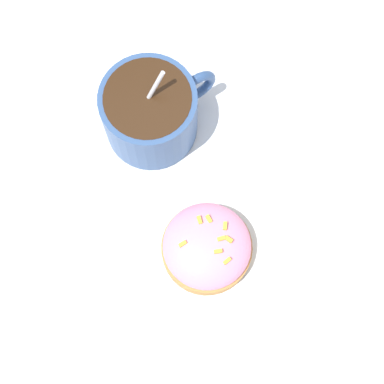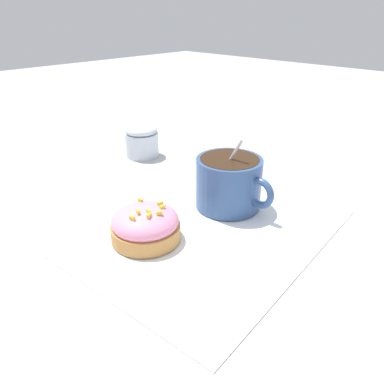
# 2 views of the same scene
# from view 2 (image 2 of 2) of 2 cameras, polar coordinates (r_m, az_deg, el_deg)

# --- Properties ---
(ground_plane) EXTENTS (3.00, 3.00, 0.00)m
(ground_plane) POSITION_cam_2_polar(r_m,az_deg,el_deg) (0.49, -0.07, -4.78)
(ground_plane) COLOR #B2B2B7
(paper_napkin) EXTENTS (0.35, 0.34, 0.00)m
(paper_napkin) POSITION_cam_2_polar(r_m,az_deg,el_deg) (0.49, -0.07, -4.63)
(paper_napkin) COLOR white
(paper_napkin) RESTS_ON ground_plane
(coffee_cup) EXTENTS (0.09, 0.12, 0.10)m
(coffee_cup) POSITION_cam_2_polar(r_m,az_deg,el_deg) (0.51, 5.72, 1.73)
(coffee_cup) COLOR #335184
(coffee_cup) RESTS_ON paper_napkin
(frosted_pastry) EXTENTS (0.08, 0.08, 0.05)m
(frosted_pastry) POSITION_cam_2_polar(r_m,az_deg,el_deg) (0.45, -7.11, -4.97)
(frosted_pastry) COLOR #C18442
(frosted_pastry) RESTS_ON paper_napkin
(sugar_bowl) EXTENTS (0.06, 0.06, 0.06)m
(sugar_bowl) POSITION_cam_2_polar(r_m,az_deg,el_deg) (0.71, -7.65, 7.85)
(sugar_bowl) COLOR silver
(sugar_bowl) RESTS_ON ground_plane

